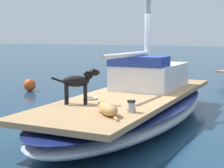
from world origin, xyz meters
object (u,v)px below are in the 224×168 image
deck_winch (131,107)px  coiled_rope (90,98)px  dog_tan (108,109)px  mooring_buoy (30,85)px  sailboat_main (133,108)px  dog_black (78,82)px

deck_winch → coiled_rope: size_ratio=0.65×
dog_tan → coiled_rope: 1.57m
deck_winch → mooring_buoy: 7.51m
deck_winch → sailboat_main: bearing=114.3°
dog_black → deck_winch: dog_black is taller
dog_black → coiled_rope: bearing=98.9°
dog_black → mooring_buoy: size_ratio=1.94×
deck_winch → dog_black: bearing=170.6°
sailboat_main → deck_winch: size_ratio=34.99×
sailboat_main → deck_winch: deck_winch is taller
sailboat_main → mooring_buoy: size_ratio=16.70×
dog_black → mooring_buoy: (-4.85, 4.16, -0.86)m
sailboat_main → coiled_rope: coiled_rope is taller
dog_black → mooring_buoy: dog_black is taller
dog_black → deck_winch: (1.23, -0.20, -0.32)m
dog_tan → mooring_buoy: bearing=140.8°
deck_winch → mooring_buoy: size_ratio=0.48×
dog_tan → sailboat_main: bearing=104.2°
sailboat_main → deck_winch: (0.80, -1.79, 0.42)m
dog_black → dog_tan: bearing=-31.2°
sailboat_main → deck_winch: bearing=-65.7°
sailboat_main → deck_winch: 2.00m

